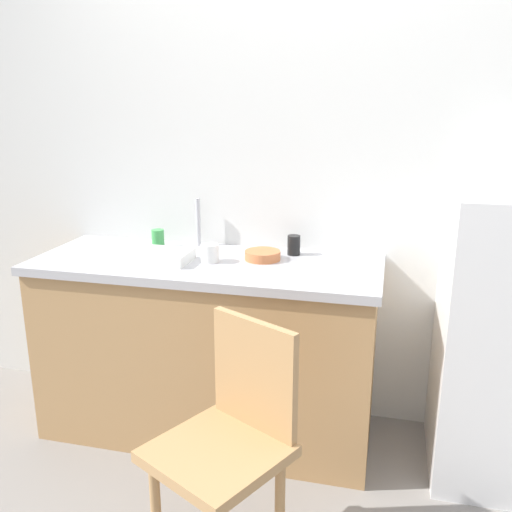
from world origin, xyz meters
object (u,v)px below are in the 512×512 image
object	(u,v)px
cup_black	(294,245)
cup_green	(158,238)
chair	(230,438)
cup_white	(210,253)
dish_tray	(160,256)
terracotta_bowl	(263,255)
refrigerator	(512,340)

from	to	relation	value
cup_black	cup_green	world-z (taller)	cup_black
chair	cup_white	world-z (taller)	cup_white
cup_black	cup_green	xyz separation A→B (m)	(-0.69, -0.02, -0.00)
chair	cup_green	xyz separation A→B (m)	(-0.65, 0.94, 0.43)
chair	dish_tray	distance (m)	0.98
cup_black	terracotta_bowl	bearing A→B (deg)	-136.53
refrigerator	terracotta_bowl	size ratio (longest dim) A/B	7.49
cup_green	terracotta_bowl	bearing A→B (deg)	-9.65
refrigerator	cup_white	xyz separation A→B (m)	(-1.32, -0.03, 0.30)
chair	cup_white	size ratio (longest dim) A/B	10.72
dish_tray	cup_black	distance (m)	0.63
chair	cup_black	distance (m)	1.06
cup_black	cup_white	world-z (taller)	cup_black
chair	cup_black	size ratio (longest dim) A/B	9.44
dish_tray	cup_green	world-z (taller)	cup_green
terracotta_bowl	cup_white	size ratio (longest dim) A/B	2.01
refrigerator	cup_black	world-z (taller)	refrigerator
terracotta_bowl	cup_black	xyz separation A→B (m)	(0.13, 0.12, 0.03)
terracotta_bowl	cup_white	distance (m)	0.25
refrigerator	cup_green	world-z (taller)	refrigerator
refrigerator	cup_white	world-z (taller)	refrigerator
cup_black	refrigerator	bearing A→B (deg)	-10.49
chair	terracotta_bowl	world-z (taller)	terracotta_bowl
terracotta_bowl	cup_green	distance (m)	0.57
cup_black	cup_white	xyz separation A→B (m)	(-0.35, -0.21, -0.01)
cup_white	cup_green	distance (m)	0.39
cup_white	refrigerator	bearing A→B (deg)	1.41
terracotta_bowl	cup_black	bearing A→B (deg)	43.47
dish_tray	terracotta_bowl	world-z (taller)	dish_tray
dish_tray	terracotta_bowl	distance (m)	0.47
refrigerator	terracotta_bowl	xyz separation A→B (m)	(-1.10, 0.06, 0.28)
dish_tray	cup_white	distance (m)	0.23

